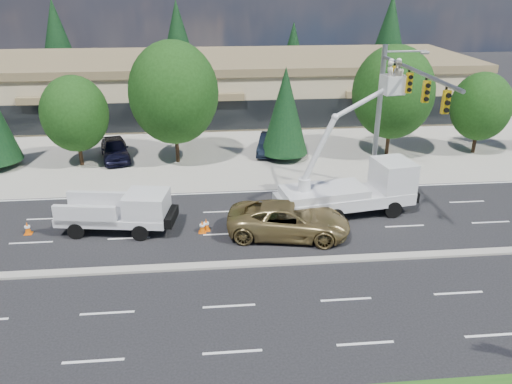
{
  "coord_description": "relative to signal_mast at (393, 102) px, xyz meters",
  "views": [
    {
      "loc": [
        -0.5,
        -20.49,
        12.65
      ],
      "look_at": [
        1.74,
        3.19,
        2.4
      ],
      "focal_mm": 35.0,
      "sensor_mm": 36.0,
      "label": 1
    }
  ],
  "objects": [
    {
      "name": "tree_back_b",
      "position": [
        -14.03,
        34.96,
        -0.49
      ],
      "size": [
        5.26,
        5.26,
        10.37
      ],
      "color": "#332114",
      "rests_on": "ground"
    },
    {
      "name": "tree_back_d",
      "position": [
        11.97,
        34.96,
        -0.18
      ],
      "size": [
        5.56,
        5.56,
        10.96
      ],
      "color": "#332114",
      "rests_on": "ground"
    },
    {
      "name": "minivan",
      "position": [
        -6.59,
        -4.24,
        -5.16
      ],
      "size": [
        6.87,
        4.12,
        1.79
      ],
      "primitive_type": "imported",
      "rotation": [
        0.0,
        0.0,
        1.38
      ],
      "color": "olive",
      "rests_on": "ground"
    },
    {
      "name": "traffic_cone_c",
      "position": [
        -10.95,
        -3.29,
        -5.72
      ],
      "size": [
        0.4,
        0.4,
        0.7
      ],
      "color": "#DF5807",
      "rests_on": "ground"
    },
    {
      "name": "tree_front_e",
      "position": [
        -5.03,
        7.96,
        -2.37
      ],
      "size": [
        3.49,
        3.49,
        6.88
      ],
      "color": "#332114",
      "rests_on": "ground"
    },
    {
      "name": "signal_mast",
      "position": [
        0.0,
        0.0,
        0.0
      ],
      "size": [
        2.76,
        10.16,
        9.0
      ],
      "color": "gray",
      "rests_on": "ground"
    },
    {
      "name": "utility_pickup",
      "position": [
        -15.43,
        -2.91,
        -5.13
      ],
      "size": [
        6.12,
        3.01,
        2.25
      ],
      "rotation": [
        0.0,
        0.0,
        -0.15
      ],
      "color": "silver",
      "rests_on": "ground"
    },
    {
      "name": "tree_front_d",
      "position": [
        -13.03,
        7.96,
        -0.9
      ],
      "size": [
        6.35,
        6.35,
        8.81
      ],
      "color": "#332114",
      "rests_on": "ground"
    },
    {
      "name": "bucket_truck",
      "position": [
        -2.29,
        -1.9,
        -4.18
      ],
      "size": [
        8.19,
        3.64,
        8.77
      ],
      "rotation": [
        0.0,
        0.0,
        0.16
      ],
      "color": "silver",
      "rests_on": "ground"
    },
    {
      "name": "road_median",
      "position": [
        -10.03,
        -7.04,
        -6.0
      ],
      "size": [
        120.0,
        0.55,
        0.12
      ],
      "primitive_type": "cube",
      "color": "gray",
      "rests_on": "ground"
    },
    {
      "name": "traffic_cone_b",
      "position": [
        -11.17,
        -3.51,
        -5.72
      ],
      "size": [
        0.4,
        0.4,
        0.7
      ],
      "color": "#DF5807",
      "rests_on": "ground"
    },
    {
      "name": "strip_mall",
      "position": [
        -10.03,
        22.93,
        -3.23
      ],
      "size": [
        50.4,
        15.4,
        5.5
      ],
      "color": "tan",
      "rests_on": "ground"
    },
    {
      "name": "traffic_cone_a",
      "position": [
        -20.47,
        -2.81,
        -5.72
      ],
      "size": [
        0.4,
        0.4,
        0.7
      ],
      "color": "#DF5807",
      "rests_on": "ground"
    },
    {
      "name": "tree_front_c",
      "position": [
        -20.03,
        7.96,
        -2.24
      ],
      "size": [
        4.7,
        4.7,
        6.52
      ],
      "color": "#332114",
      "rests_on": "ground"
    },
    {
      "name": "tree_back_c",
      "position": [
        -0.03,
        34.96,
        -1.87
      ],
      "size": [
        3.96,
        3.96,
        7.8
      ],
      "color": "#332114",
      "rests_on": "ground"
    },
    {
      "name": "parked_car_west",
      "position": [
        -17.74,
        8.96,
        -5.24
      ],
      "size": [
        3.03,
        5.12,
        1.63
      ],
      "primitive_type": "imported",
      "rotation": [
        0.0,
        0.0,
        0.24
      ],
      "color": "black",
      "rests_on": "ground"
    },
    {
      "name": "ground",
      "position": [
        -10.03,
        -7.04,
        -6.06
      ],
      "size": [
        140.0,
        140.0,
        0.0
      ],
      "primitive_type": "plane",
      "color": "black",
      "rests_on": "ground"
    },
    {
      "name": "tree_back_a",
      "position": [
        -28.03,
        34.96,
        -0.4
      ],
      "size": [
        5.35,
        5.35,
        10.54
      ],
      "color": "#332114",
      "rests_on": "ground"
    },
    {
      "name": "tree_front_g",
      "position": [
        9.97,
        7.96,
        -2.4
      ],
      "size": [
        4.51,
        4.51,
        6.25
      ],
      "color": "#332114",
      "rests_on": "ground"
    },
    {
      "name": "tree_front_f",
      "position": [
        2.97,
        7.96,
        -1.19
      ],
      "size": [
        5.99,
        5.99,
        8.32
      ],
      "color": "#332114",
      "rests_on": "ground"
    },
    {
      "name": "concrete_apron",
      "position": [
        -10.03,
        12.96,
        -6.05
      ],
      "size": [
        140.0,
        22.0,
        0.01
      ],
      "primitive_type": "cube",
      "color": "gray",
      "rests_on": "ground"
    },
    {
      "name": "parked_car_east",
      "position": [
        -5.94,
        9.38,
        -5.32
      ],
      "size": [
        2.61,
        4.72,
        1.47
      ],
      "primitive_type": "imported",
      "rotation": [
        0.0,
        0.0,
        -0.25
      ],
      "color": "black",
      "rests_on": "ground"
    }
  ]
}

